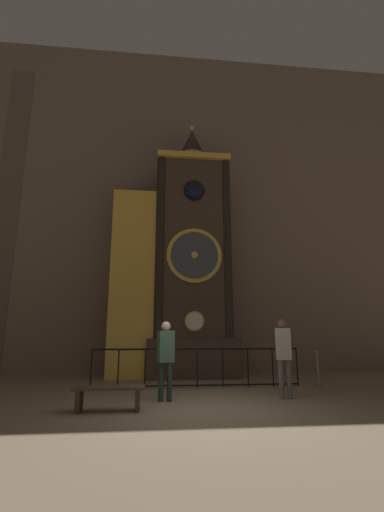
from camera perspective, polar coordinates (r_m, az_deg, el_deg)
The scene contains 8 objects.
ground_plane at distance 6.89m, azimuth 1.83°, elevation -24.60°, with size 28.00×28.00×0.00m, color #847056.
cathedral_back_wall at distance 14.14m, azimuth -2.33°, elevation 9.37°, with size 24.00×0.32×13.46m.
clock_tower at distance 12.04m, azimuth -2.46°, elevation -1.29°, with size 4.28×1.82×9.31m.
railing_fence at distance 9.64m, azimuth 0.89°, elevation -17.76°, with size 5.60×0.05×1.02m.
visitor_near at distance 7.78m, azimuth -4.42°, elevation -15.75°, with size 0.39×0.31×1.67m.
visitor_far at distance 8.31m, azimuth 15.00°, elevation -14.86°, with size 0.39×0.31×1.73m.
stanchion_post at distance 10.38m, azimuth 20.32°, elevation -18.13°, with size 0.28×0.28×0.94m.
visitor_bench at distance 7.06m, azimuth -13.68°, elevation -21.38°, with size 1.33×0.40×0.44m.
Camera 1 is at (-0.91, -6.67, 1.43)m, focal length 24.00 mm.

